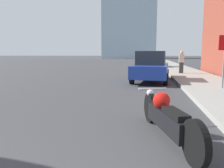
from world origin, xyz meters
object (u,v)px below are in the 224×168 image
at_px(parked_car_silver, 153,60).
at_px(parked_car_yellow, 151,58).
at_px(parked_car_black, 149,57).
at_px(pedestrian, 181,62).
at_px(motorcycle, 166,116).
at_px(parked_car_blue, 151,67).

bearing_deg(parked_car_silver, parked_car_yellow, 91.64).
distance_m(parked_car_black, pedestrian, 32.57).
bearing_deg(parked_car_silver, pedestrian, -76.78).
bearing_deg(parked_car_silver, motorcycle, -89.34).
height_order(parked_car_silver, parked_car_black, parked_car_silver).
relative_size(parked_car_blue, parked_car_silver, 1.10).
xyz_separation_m(motorcycle, parked_car_black, (-0.19, 45.17, 0.41)).
relative_size(parked_car_black, pedestrian, 2.43).
relative_size(parked_car_yellow, parked_car_black, 1.13).
bearing_deg(parked_car_silver, parked_car_black, 91.96).
distance_m(parked_car_blue, parked_car_yellow, 23.90).
bearing_deg(motorcycle, pedestrian, 63.87).
height_order(parked_car_black, pedestrian, pedestrian).
bearing_deg(parked_car_yellow, parked_car_blue, -84.93).
bearing_deg(parked_car_black, parked_car_blue, -87.47).
height_order(parked_car_yellow, pedestrian, pedestrian).
xyz_separation_m(motorcycle, parked_car_silver, (0.17, 21.43, 0.50)).
bearing_deg(parked_car_blue, parked_car_silver, 94.14).
bearing_deg(parked_car_blue, parked_car_yellow, 95.10).
bearing_deg(motorcycle, parked_car_blue, 74.26).
relative_size(motorcycle, parked_car_silver, 0.61).
relative_size(motorcycle, parked_car_black, 0.65).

